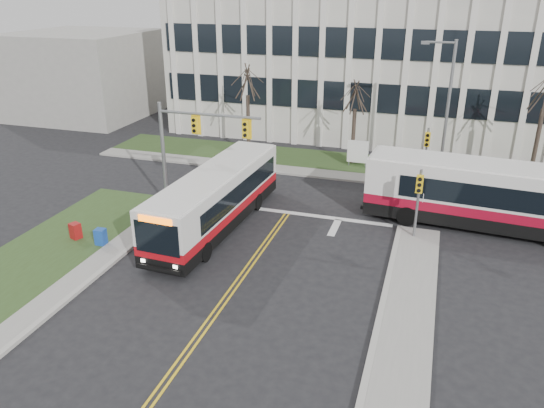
{
  "coord_description": "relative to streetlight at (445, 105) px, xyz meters",
  "views": [
    {
      "loc": [
        7.68,
        -19.01,
        12.42
      ],
      "look_at": [
        0.16,
        4.61,
        2.0
      ],
      "focal_mm": 35.0,
      "sensor_mm": 36.0,
      "label": 1
    }
  ],
  "objects": [
    {
      "name": "directory_sign",
      "position": [
        -5.53,
        1.3,
        -4.02
      ],
      "size": [
        1.5,
        0.12,
        2.0
      ],
      "color": "slate",
      "rests_on": "ground"
    },
    {
      "name": "signal_pole_near",
      "position": [
        -0.83,
        -9.3,
        -2.69
      ],
      "size": [
        0.34,
        0.39,
        3.8
      ],
      "color": "slate",
      "rests_on": "ground"
    },
    {
      "name": "tree_mid",
      "position": [
        -6.03,
        2.0,
        -0.31
      ],
      "size": [
        1.8,
        1.8,
        6.82
      ],
      "color": "#42352B",
      "rests_on": "ground"
    },
    {
      "name": "bus_cross",
      "position": [
        2.96,
        -6.7,
        -3.42
      ],
      "size": [
        13.48,
        3.97,
        3.54
      ],
      "primitive_type": null,
      "rotation": [
        0.0,
        0.0,
        -1.65
      ],
      "color": "silver",
      "rests_on": "ground"
    },
    {
      "name": "building_annex",
      "position": [
        -34.03,
        9.8,
        -1.19
      ],
      "size": [
        12.0,
        12.0,
        8.0
      ],
      "primitive_type": "cube",
      "color": "#9E9B93",
      "rests_on": "ground"
    },
    {
      "name": "sidewalk_west",
      "position": [
        -15.03,
        -21.2,
        -5.12
      ],
      "size": [
        1.2,
        26.0,
        0.14
      ],
      "primitive_type": "cube",
      "color": "#9E9B93",
      "rests_on": "ground"
    },
    {
      "name": "mast_arm_signal",
      "position": [
        -13.65,
        -9.04,
        -0.94
      ],
      "size": [
        6.11,
        0.38,
        6.2
      ],
      "color": "slate",
      "rests_on": "ground"
    },
    {
      "name": "bus_main",
      "position": [
        -11.2,
        -11.01,
        -3.62
      ],
      "size": [
        3.12,
        11.88,
        3.14
      ],
      "primitive_type": null,
      "rotation": [
        0.0,
        0.0,
        -0.05
      ],
      "color": "silver",
      "rests_on": "ground"
    },
    {
      "name": "streetlight",
      "position": [
        0.0,
        0.0,
        0.0
      ],
      "size": [
        2.15,
        0.25,
        9.2
      ],
      "color": "slate",
      "rests_on": "ground"
    },
    {
      "name": "building_lawn",
      "position": [
        -3.03,
        1.8,
        -5.13
      ],
      "size": [
        44.0,
        5.0,
        0.12
      ],
      "primitive_type": "cube",
      "color": "#2F451D",
      "rests_on": "ground"
    },
    {
      "name": "newspaper_box_blue",
      "position": [
        -15.89,
        -14.96,
        -4.72
      ],
      "size": [
        0.52,
        0.47,
        0.95
      ],
      "primitive_type": "cube",
      "rotation": [
        0.0,
        0.0,
        0.04
      ],
      "color": "#16419A",
      "rests_on": "ground"
    },
    {
      "name": "ground",
      "position": [
        -8.03,
        -16.2,
        -5.19
      ],
      "size": [
        120.0,
        120.0,
        0.0
      ],
      "primitive_type": "plane",
      "color": "black",
      "rests_on": "ground"
    },
    {
      "name": "sidewalk_east",
      "position": [
        -0.53,
        -21.2,
        -5.12
      ],
      "size": [
        2.0,
        26.0,
        0.14
      ],
      "primitive_type": "cube",
      "color": "#9E9B93",
      "rests_on": "ground"
    },
    {
      "name": "office_building",
      "position": [
        -3.03,
        13.8,
        0.81
      ],
      "size": [
        40.0,
        16.0,
        12.0
      ],
      "primitive_type": "cube",
      "color": "silver",
      "rests_on": "ground"
    },
    {
      "name": "tree_left",
      "position": [
        -14.03,
        1.8,
        0.32
      ],
      "size": [
        1.8,
        1.8,
        7.7
      ],
      "color": "#42352B",
      "rests_on": "ground"
    },
    {
      "name": "newspaper_box_red",
      "position": [
        -17.53,
        -14.77,
        -4.72
      ],
      "size": [
        0.63,
        0.6,
        0.95
      ],
      "primitive_type": "cube",
      "rotation": [
        0.0,
        0.0,
        -0.35
      ],
      "color": "maroon",
      "rests_on": "ground"
    },
    {
      "name": "sidewalk_cross",
      "position": [
        -3.03,
        -1.0,
        -5.12
      ],
      "size": [
        44.0,
        1.6,
        0.14
      ],
      "primitive_type": "cube",
      "color": "#9E9B93",
      "rests_on": "ground"
    },
    {
      "name": "signal_pole_far",
      "position": [
        -0.83,
        -0.8,
        -2.69
      ],
      "size": [
        0.34,
        0.39,
        3.8
      ],
      "color": "slate",
      "rests_on": "ground"
    }
  ]
}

